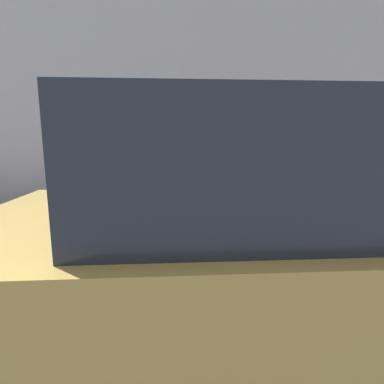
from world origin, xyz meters
TOP-DOWN VIEW (x-y plane):
  - ground_plane at (0.00, 0.00)m, footprint 60.00×60.00m
  - sidewalk at (0.00, 2.20)m, footprint 24.00×2.80m
  - building_facade at (0.00, 5.16)m, footprint 24.00×0.30m
  - parking_meter at (-0.20, 1.02)m, footprint 0.20×0.16m
  - parked_car_beside_meter at (0.70, -0.27)m, footprint 4.85×2.05m

SIDE VIEW (x-z plane):
  - ground_plane at x=0.00m, z-range 0.00..0.00m
  - sidewalk at x=0.00m, z-range 0.00..0.15m
  - parked_car_beside_meter at x=0.70m, z-range -0.01..1.76m
  - parking_meter at x=-0.20m, z-range 0.46..1.86m
  - building_facade at x=0.00m, z-range 0.00..6.83m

